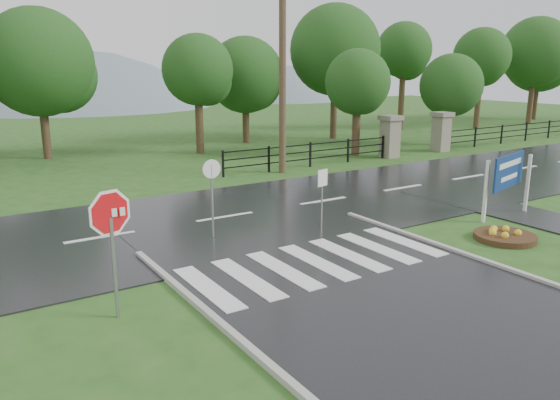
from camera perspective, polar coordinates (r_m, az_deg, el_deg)
ground at (r=10.54m, az=20.81°, el=-14.34°), size 120.00×120.00×0.00m
main_road at (r=17.80m, az=-5.77°, el=-1.90°), size 90.00×8.00×0.04m
walkway at (r=19.31m, az=26.48°, el=-2.06°), size 2.20×11.00×0.04m
crosswalk at (r=13.73m, az=3.87°, el=-6.45°), size 6.50×2.80×0.02m
pillar_west at (r=29.94m, az=11.43°, el=6.63°), size 1.00×1.00×2.24m
pillar_east at (r=32.84m, az=16.49°, el=6.95°), size 1.00×1.00×2.24m
fence_west at (r=26.64m, az=3.19°, el=5.02°), size 9.58×0.08×1.20m
fence_east at (r=41.58m, az=26.30°, el=6.83°), size 20.58×0.08×1.20m
hills at (r=74.04m, az=-22.79°, el=-3.18°), size 102.00×48.00×48.00m
treeline at (r=30.95m, az=-16.05°, el=4.39°), size 83.20×5.20×10.00m
stop_sign at (r=10.78m, az=-17.25°, el=-2.46°), size 1.17×0.38×2.74m
estate_billboard at (r=18.99m, az=22.78°, el=2.49°), size 2.30×0.68×2.07m
flower_bed at (r=16.78m, az=22.46°, el=-3.45°), size 1.71×1.71×0.34m
reg_sign_small at (r=16.19m, az=4.45°, el=1.41°), size 0.41×0.11×1.85m
reg_sign_round at (r=15.38m, az=-7.12°, el=1.11°), size 0.54×0.07×2.30m
utility_pole_east at (r=24.81m, az=0.26°, el=13.83°), size 1.68×0.31×9.44m
entrance_tree_left at (r=30.09m, az=8.11°, el=12.06°), size 3.51×3.51×5.72m
entrance_tree_right at (r=35.43m, az=17.47°, el=11.33°), size 3.80×3.80×5.55m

